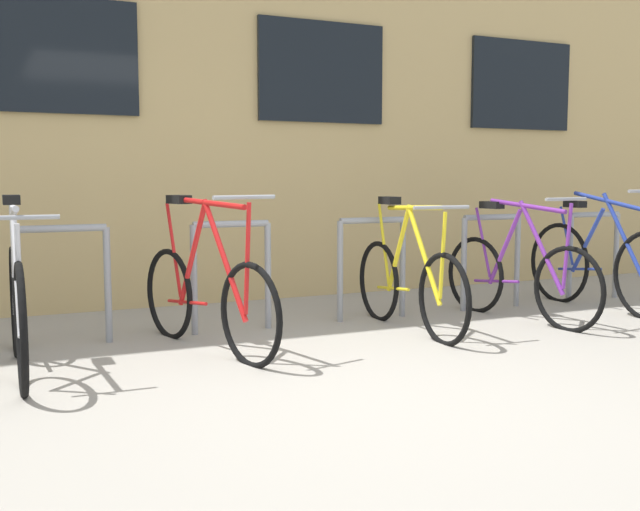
{
  "coord_description": "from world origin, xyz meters",
  "views": [
    {
      "loc": [
        -1.87,
        -3.44,
        1.15
      ],
      "look_at": [
        0.45,
        1.6,
        0.58
      ],
      "focal_mm": 41.99,
      "sensor_mm": 36.0,
      "label": 1
    }
  ],
  "objects": [
    {
      "name": "bicycle_red",
      "position": [
        -0.49,
        1.38,
        0.38
      ],
      "size": [
        0.56,
        1.7,
        1.07
      ],
      "color": "black",
      "rests_on": "ground"
    },
    {
      "name": "ground_plane",
      "position": [
        0.0,
        0.0,
        0.0
      ],
      "size": [
        42.0,
        42.0,
        0.0
      ],
      "primitive_type": "plane",
      "color": "#9E998E"
    },
    {
      "name": "bike_rack",
      "position": [
        0.46,
        1.9,
        0.51
      ],
      "size": [
        6.63,
        0.05,
        0.84
      ],
      "color": "gray",
      "rests_on": "ground"
    },
    {
      "name": "bicycle_purple",
      "position": [
        2.12,
        1.36,
        0.37
      ],
      "size": [
        0.44,
        1.66,
        1.03
      ],
      "color": "black",
      "rests_on": "ground"
    },
    {
      "name": "bicycle_silver",
      "position": [
        -1.67,
        1.29,
        0.4
      ],
      "size": [
        0.44,
        1.71,
        1.07
      ],
      "color": "black",
      "rests_on": "ground"
    },
    {
      "name": "bicycle_yellow",
      "position": [
        1.09,
        1.38,
        0.37
      ],
      "size": [
        0.44,
        1.66,
        1.03
      ],
      "color": "black",
      "rests_on": "ground"
    },
    {
      "name": "bicycle_blue",
      "position": [
        3.1,
        1.44,
        0.4
      ],
      "size": [
        0.44,
        1.8,
        1.08
      ],
      "color": "black",
      "rests_on": "ground"
    }
  ]
}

